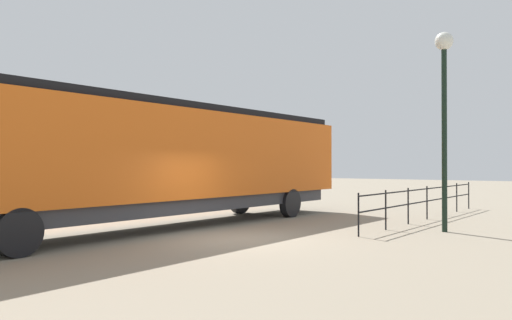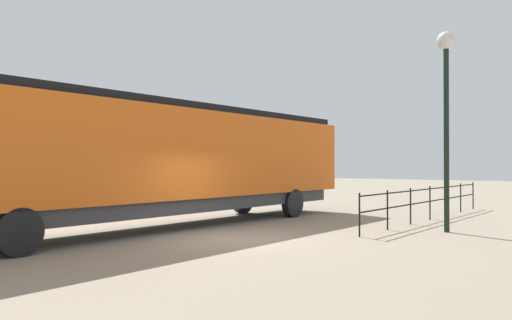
{
  "view_description": "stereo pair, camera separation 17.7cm",
  "coord_description": "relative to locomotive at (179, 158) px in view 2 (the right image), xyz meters",
  "views": [
    {
      "loc": [
        8.95,
        -10.79,
        2.03
      ],
      "look_at": [
        1.08,
        -0.41,
        2.17
      ],
      "focal_mm": 35.68,
      "sensor_mm": 36.0,
      "label": 1
    },
    {
      "loc": [
        9.09,
        -10.69,
        2.03
      ],
      "look_at": [
        1.08,
        -0.41,
        2.17
      ],
      "focal_mm": 35.68,
      "sensor_mm": 36.0,
      "label": 2
    }
  ],
  "objects": [
    {
      "name": "lamp_post",
      "position": [
        7.46,
        4.02,
        2.18
      ],
      "size": [
        0.55,
        0.55,
        6.11
      ],
      "color": "black",
      "rests_on": "ground_plane"
    },
    {
      "name": "locomotive",
      "position": [
        0.0,
        0.0,
        0.0
      ],
      "size": [
        2.84,
        17.09,
        4.01
      ],
      "color": "orange",
      "rests_on": "ground_plane"
    },
    {
      "name": "ground_plane",
      "position": [
        3.29,
        -1.03,
        -2.26
      ],
      "size": [
        120.0,
        120.0,
        0.0
      ],
      "primitive_type": "plane",
      "color": "gray"
    },
    {
      "name": "platform_fence",
      "position": [
        5.84,
        7.25,
        -1.45
      ],
      "size": [
        0.05,
        11.67,
        1.25
      ],
      "color": "black",
      "rests_on": "ground_plane"
    }
  ]
}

